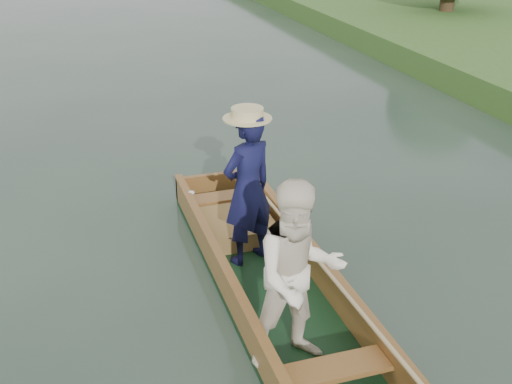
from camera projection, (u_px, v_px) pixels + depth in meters
name	position (u px, v px, depth m)	size (l,w,h in m)	color
ground	(273.00, 295.00, 6.88)	(120.00, 120.00, 0.00)	#283D30
punt	(273.00, 253.00, 6.40)	(1.15, 5.00, 1.88)	black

